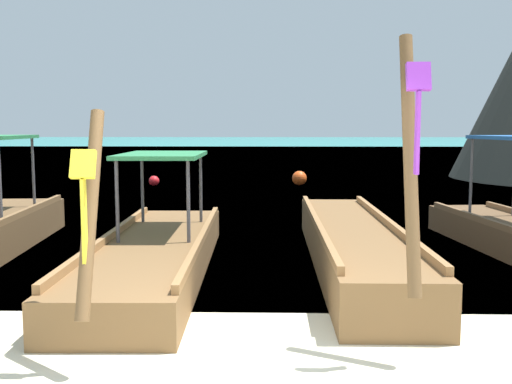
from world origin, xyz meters
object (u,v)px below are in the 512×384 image
object	(u,v)px
longtail_boat_violet_ribbon	(353,245)
mooring_buoy_far	(299,178)
longtail_boat_yellow_ribbon	(156,252)
mooring_buoy_near	(154,181)

from	to	relation	value
longtail_boat_violet_ribbon	mooring_buoy_far	distance (m)	12.14
longtail_boat_yellow_ribbon	longtail_boat_violet_ribbon	xyz separation A→B (m)	(2.84, 0.52, 0.02)
longtail_boat_yellow_ribbon	mooring_buoy_far	bearing A→B (deg)	78.15
longtail_boat_violet_ribbon	mooring_buoy_near	distance (m)	12.95
mooring_buoy_near	mooring_buoy_far	distance (m)	5.13
longtail_boat_yellow_ribbon	longtail_boat_violet_ribbon	world-z (taller)	longtail_boat_violet_ribbon
mooring_buoy_far	longtail_boat_violet_ribbon	bearing A→B (deg)	-89.13
longtail_boat_yellow_ribbon	longtail_boat_violet_ribbon	size ratio (longest dim) A/B	0.93
longtail_boat_violet_ribbon	mooring_buoy_near	size ratio (longest dim) A/B	19.26
mooring_buoy_near	mooring_buoy_far	size ratio (longest dim) A/B	0.70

